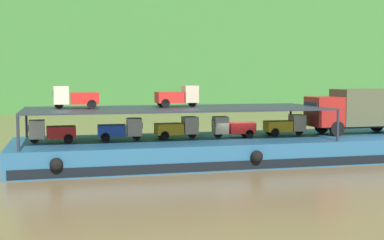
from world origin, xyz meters
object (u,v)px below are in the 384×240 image
object	(u,v)px
mini_truck_lower_fore	(233,127)
cargo_barge	(234,149)
mini_truck_lower_stern	(51,131)
covered_lorry	(358,109)
mini_truck_upper_mid	(178,96)
mini_truck_lower_bow	(286,125)
mini_truck_upper_stern	(75,97)
mini_truck_lower_mid	(177,128)
mini_truck_lower_aft	(121,129)

from	to	relation	value
mini_truck_lower_fore	cargo_barge	bearing A→B (deg)	18.12
mini_truck_lower_stern	covered_lorry	bearing A→B (deg)	-0.21
mini_truck_upper_mid	mini_truck_lower_bow	bearing A→B (deg)	-2.76
mini_truck_upper_mid	covered_lorry	bearing A→B (deg)	-3.36
mini_truck_upper_stern	mini_truck_lower_mid	bearing A→B (deg)	-3.12
mini_truck_lower_stern	mini_truck_upper_stern	world-z (taller)	mini_truck_upper_stern
covered_lorry	mini_truck_lower_bow	world-z (taller)	covered_lorry
cargo_barge	mini_truck_lower_bow	distance (m)	4.10
cargo_barge	mini_truck_lower_fore	distance (m)	1.45
mini_truck_lower_mid	mini_truck_upper_stern	xyz separation A→B (m)	(-6.35, 0.35, 2.00)
covered_lorry	mini_truck_lower_mid	world-z (taller)	covered_lorry
mini_truck_lower_mid	covered_lorry	bearing A→B (deg)	-1.61
mini_truck_lower_bow	mini_truck_upper_mid	size ratio (longest dim) A/B	1.00
cargo_barge	mini_truck_lower_bow	xyz separation A→B (m)	(3.81, 0.42, 1.44)
covered_lorry	mini_truck_lower_fore	bearing A→B (deg)	-179.57
mini_truck_lower_aft	mini_truck_upper_stern	distance (m)	3.40
mini_truck_upper_stern	mini_truck_lower_stern	bearing A→B (deg)	-156.56
mini_truck_upper_stern	mini_truck_upper_mid	distance (m)	6.47
covered_lorry	mini_truck_upper_stern	bearing A→B (deg)	177.89
mini_truck_lower_aft	covered_lorry	bearing A→B (deg)	-0.67
mini_truck_lower_bow	mini_truck_upper_stern	world-z (taller)	mini_truck_upper_stern
cargo_barge	mini_truck_lower_stern	bearing A→B (deg)	179.48
mini_truck_lower_stern	mini_truck_lower_aft	size ratio (longest dim) A/B	0.99
covered_lorry	mini_truck_lower_mid	xyz separation A→B (m)	(-12.79, 0.36, -1.00)
cargo_barge	mini_truck_lower_stern	xyz separation A→B (m)	(-11.53, 0.11, 1.44)
mini_truck_lower_mid	mini_truck_lower_bow	distance (m)	7.53
mini_truck_lower_aft	mini_truck_upper_stern	world-z (taller)	mini_truck_upper_stern
mini_truck_lower_bow	mini_truck_lower_aft	bearing A→B (deg)	-179.01
mini_truck_lower_mid	mini_truck_lower_bow	xyz separation A→B (m)	(7.53, 0.03, 0.00)
mini_truck_lower_aft	mini_truck_lower_mid	bearing A→B (deg)	2.61
covered_lorry	mini_truck_upper_mid	world-z (taller)	mini_truck_upper_mid
mini_truck_lower_stern	mini_truck_upper_mid	distance (m)	8.20
mini_truck_upper_stern	mini_truck_upper_mid	xyz separation A→B (m)	(6.47, 0.04, 0.00)
mini_truck_lower_stern	mini_truck_lower_fore	xyz separation A→B (m)	(11.41, -0.14, 0.00)
covered_lorry	mini_truck_upper_stern	xyz separation A→B (m)	(-19.14, 0.71, 1.00)
mini_truck_upper_mid	mini_truck_upper_stern	bearing A→B (deg)	-179.65
mini_truck_lower_stern	mini_truck_lower_mid	size ratio (longest dim) A/B	0.99
mini_truck_lower_bow	mini_truck_upper_stern	xyz separation A→B (m)	(-13.89, 0.32, 2.00)
mini_truck_lower_bow	cargo_barge	bearing A→B (deg)	-173.76
covered_lorry	mini_truck_lower_fore	xyz separation A→B (m)	(-9.18, -0.07, -1.00)
mini_truck_upper_stern	mini_truck_lower_fore	bearing A→B (deg)	-4.45
mini_truck_lower_fore	mini_truck_lower_stern	bearing A→B (deg)	179.28
mini_truck_lower_fore	mini_truck_upper_stern	distance (m)	10.18
mini_truck_lower_stern	mini_truck_lower_bow	bearing A→B (deg)	1.16
mini_truck_lower_fore	covered_lorry	bearing A→B (deg)	0.43
mini_truck_lower_aft	mini_truck_lower_mid	distance (m)	3.65
cargo_barge	covered_lorry	world-z (taller)	covered_lorry
mini_truck_lower_aft	mini_truck_lower_bow	distance (m)	11.18
cargo_barge	covered_lorry	bearing A→B (deg)	0.19
mini_truck_lower_mid	mini_truck_upper_mid	bearing A→B (deg)	72.74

